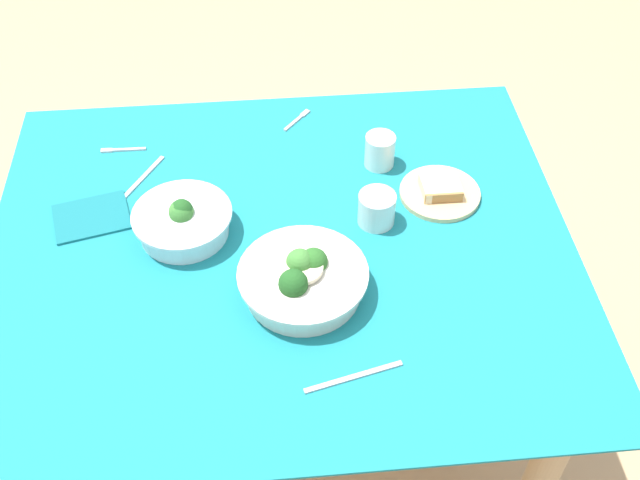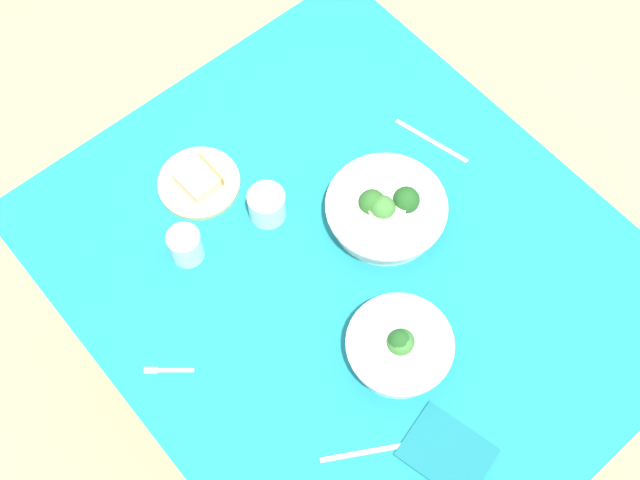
{
  "view_description": "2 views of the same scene",
  "coord_description": "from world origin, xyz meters",
  "px_view_note": "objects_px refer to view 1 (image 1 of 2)",
  "views": [
    {
      "loc": [
        -0.02,
        -1.15,
        1.98
      ],
      "look_at": [
        0.08,
        0.01,
        0.77
      ],
      "focal_mm": 43.0,
      "sensor_mm": 36.0,
      "label": 1
    },
    {
      "loc": [
        -0.52,
        0.54,
        2.39
      ],
      "look_at": [
        0.09,
        0.01,
        0.77
      ],
      "focal_mm": 46.46,
      "sensor_mm": 36.0,
      "label": 2
    }
  ],
  "objects_px": {
    "fork_by_near_bowl": "(121,150)",
    "napkin_folded_upper": "(92,217)",
    "broccoli_bowl_far": "(183,221)",
    "bread_side_plate": "(440,192)",
    "water_glass_center": "(377,209)",
    "water_glass_side": "(380,151)",
    "broccoli_bowl_near": "(303,280)",
    "fork_by_far_bowl": "(298,119)",
    "table_knife_right": "(354,377)",
    "table_knife_left": "(141,180)"
  },
  "relations": [
    {
      "from": "water_glass_center",
      "to": "fork_by_far_bowl",
      "type": "xyz_separation_m",
      "value": [
        -0.15,
        0.39,
        -0.04
      ]
    },
    {
      "from": "broccoli_bowl_far",
      "to": "broccoli_bowl_near",
      "type": "relative_size",
      "value": 0.82
    },
    {
      "from": "broccoli_bowl_near",
      "to": "bread_side_plate",
      "type": "distance_m",
      "value": 0.43
    },
    {
      "from": "broccoli_bowl_near",
      "to": "water_glass_side",
      "type": "distance_m",
      "value": 0.44
    },
    {
      "from": "broccoli_bowl_near",
      "to": "table_knife_right",
      "type": "bearing_deg",
      "value": -70.32
    },
    {
      "from": "broccoli_bowl_far",
      "to": "fork_by_far_bowl",
      "type": "relative_size",
      "value": 2.58
    },
    {
      "from": "fork_by_far_bowl",
      "to": "table_knife_right",
      "type": "height_order",
      "value": "same"
    },
    {
      "from": "broccoli_bowl_far",
      "to": "broccoli_bowl_near",
      "type": "distance_m",
      "value": 0.31
    },
    {
      "from": "bread_side_plate",
      "to": "broccoli_bowl_far",
      "type": "bearing_deg",
      "value": -173.33
    },
    {
      "from": "fork_by_near_bowl",
      "to": "napkin_folded_upper",
      "type": "xyz_separation_m",
      "value": [
        -0.05,
        -0.23,
        0.0
      ]
    },
    {
      "from": "water_glass_center",
      "to": "fork_by_far_bowl",
      "type": "distance_m",
      "value": 0.41
    },
    {
      "from": "water_glass_center",
      "to": "table_knife_left",
      "type": "xyz_separation_m",
      "value": [
        -0.54,
        0.18,
        -0.04
      ]
    },
    {
      "from": "water_glass_side",
      "to": "fork_by_near_bowl",
      "type": "xyz_separation_m",
      "value": [
        -0.63,
        0.11,
        -0.04
      ]
    },
    {
      "from": "broccoli_bowl_far",
      "to": "fork_by_far_bowl",
      "type": "height_order",
      "value": "broccoli_bowl_far"
    },
    {
      "from": "water_glass_center",
      "to": "water_glass_side",
      "type": "distance_m",
      "value": 0.2
    },
    {
      "from": "water_glass_side",
      "to": "table_knife_right",
      "type": "bearing_deg",
      "value": -102.61
    },
    {
      "from": "water_glass_center",
      "to": "fork_by_near_bowl",
      "type": "height_order",
      "value": "water_glass_center"
    },
    {
      "from": "broccoli_bowl_far",
      "to": "fork_by_near_bowl",
      "type": "relative_size",
      "value": 1.98
    },
    {
      "from": "water_glass_side",
      "to": "fork_by_far_bowl",
      "type": "bearing_deg",
      "value": 133.91
    },
    {
      "from": "fork_by_far_bowl",
      "to": "broccoli_bowl_near",
      "type": "bearing_deg",
      "value": -142.49
    },
    {
      "from": "water_glass_center",
      "to": "fork_by_near_bowl",
      "type": "bearing_deg",
      "value": 153.02
    },
    {
      "from": "napkin_folded_upper",
      "to": "table_knife_right",
      "type": "bearing_deg",
      "value": -41.55
    },
    {
      "from": "water_glass_center",
      "to": "water_glass_side",
      "type": "height_order",
      "value": "water_glass_side"
    },
    {
      "from": "fork_by_far_bowl",
      "to": "water_glass_side",
      "type": "bearing_deg",
      "value": -95.64
    },
    {
      "from": "bread_side_plate",
      "to": "water_glass_center",
      "type": "bearing_deg",
      "value": -156.25
    },
    {
      "from": "water_glass_side",
      "to": "fork_by_far_bowl",
      "type": "xyz_separation_m",
      "value": [
        -0.18,
        0.19,
        -0.04
      ]
    },
    {
      "from": "broccoli_bowl_far",
      "to": "fork_by_far_bowl",
      "type": "bearing_deg",
      "value": 54.08
    },
    {
      "from": "broccoli_bowl_far",
      "to": "table_knife_left",
      "type": "distance_m",
      "value": 0.22
    },
    {
      "from": "water_glass_center",
      "to": "napkin_folded_upper",
      "type": "bearing_deg",
      "value": 173.95
    },
    {
      "from": "table_knife_right",
      "to": "broccoli_bowl_far",
      "type": "bearing_deg",
      "value": -65.35
    },
    {
      "from": "bread_side_plate",
      "to": "fork_by_far_bowl",
      "type": "height_order",
      "value": "bread_side_plate"
    },
    {
      "from": "bread_side_plate",
      "to": "table_knife_left",
      "type": "distance_m",
      "value": 0.71
    },
    {
      "from": "broccoli_bowl_near",
      "to": "fork_by_near_bowl",
      "type": "relative_size",
      "value": 2.42
    },
    {
      "from": "fork_by_far_bowl",
      "to": "table_knife_left",
      "type": "distance_m",
      "value": 0.44
    },
    {
      "from": "broccoli_bowl_far",
      "to": "water_glass_side",
      "type": "height_order",
      "value": "broccoli_bowl_far"
    },
    {
      "from": "fork_by_near_bowl",
      "to": "table_knife_left",
      "type": "height_order",
      "value": "same"
    },
    {
      "from": "water_glass_side",
      "to": "napkin_folded_upper",
      "type": "distance_m",
      "value": 0.69
    },
    {
      "from": "bread_side_plate",
      "to": "table_knife_right",
      "type": "bearing_deg",
      "value": -118.44
    },
    {
      "from": "table_knife_right",
      "to": "broccoli_bowl_near",
      "type": "bearing_deg",
      "value": -84.15
    },
    {
      "from": "water_glass_center",
      "to": "bread_side_plate",
      "type": "bearing_deg",
      "value": 23.75
    },
    {
      "from": "bread_side_plate",
      "to": "water_glass_side",
      "type": "distance_m",
      "value": 0.18
    },
    {
      "from": "table_knife_left",
      "to": "broccoli_bowl_near",
      "type": "bearing_deg",
      "value": 74.29
    },
    {
      "from": "bread_side_plate",
      "to": "fork_by_near_bowl",
      "type": "relative_size",
      "value": 1.69
    },
    {
      "from": "water_glass_center",
      "to": "table_knife_left",
      "type": "height_order",
      "value": "water_glass_center"
    },
    {
      "from": "napkin_folded_upper",
      "to": "broccoli_bowl_far",
      "type": "bearing_deg",
      "value": -17.32
    },
    {
      "from": "fork_by_near_bowl",
      "to": "table_knife_left",
      "type": "distance_m",
      "value": 0.13
    },
    {
      "from": "fork_by_far_bowl",
      "to": "napkin_folded_upper",
      "type": "xyz_separation_m",
      "value": [
        -0.49,
        -0.32,
        0.0
      ]
    },
    {
      "from": "table_knife_left",
      "to": "napkin_folded_upper",
      "type": "distance_m",
      "value": 0.15
    },
    {
      "from": "bread_side_plate",
      "to": "water_glass_center",
      "type": "height_order",
      "value": "water_glass_center"
    },
    {
      "from": "fork_by_near_bowl",
      "to": "napkin_folded_upper",
      "type": "distance_m",
      "value": 0.24
    }
  ]
}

